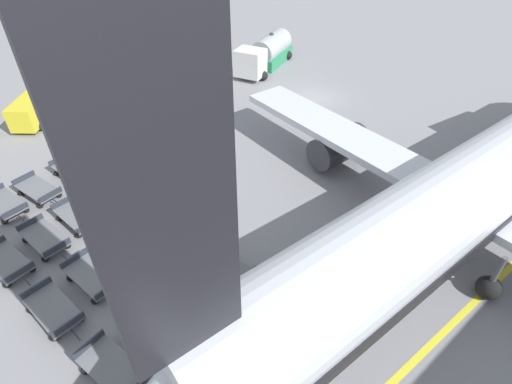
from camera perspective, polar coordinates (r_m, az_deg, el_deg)
ground_plane at (r=36.12m, az=8.27°, el=13.18°), size 500.00×500.00×0.00m
airplane at (r=22.37m, az=29.50°, el=1.10°), size 31.75×39.22×14.21m
fuel_tanker_primary at (r=42.15m, az=1.53°, el=19.17°), size 5.88×8.88×3.03m
fuel_tanker_secondary at (r=46.22m, az=-14.73°, el=19.71°), size 9.05×5.42×2.90m
service_van at (r=36.07m, az=-28.93°, el=10.63°), size 5.34×4.97×2.00m
baggage_dolly_row_near_col_b at (r=23.02m, az=-32.03°, el=-8.53°), size 3.69×2.01×0.92m
baggage_dolly_row_near_col_c at (r=19.94m, az=-26.95°, el=-14.76°), size 3.69×1.87×0.92m
baggage_dolly_row_near_col_d at (r=17.41m, az=-19.66°, el=-22.68°), size 3.69×2.09×0.92m
baggage_dolly_row_mid_a_col_a at (r=26.89m, az=-32.23°, el=-1.48°), size 3.69×1.98×0.92m
baggage_dolly_row_mid_a_col_b at (r=23.41m, az=-27.94°, el=-5.90°), size 3.69×1.89×0.92m
baggage_dolly_row_mid_a_col_c at (r=20.50m, az=-22.34°, el=-11.15°), size 3.69×1.94×0.92m
baggage_dolly_row_mid_a_col_d at (r=17.91m, az=-14.09°, el=-18.36°), size 3.69×2.11×0.92m
baggage_dolly_row_mid_b_col_a at (r=27.10m, az=-28.67°, el=0.26°), size 3.69×2.12×0.92m
baggage_dolly_row_mid_b_col_b at (r=24.04m, az=-24.13°, el=-3.24°), size 3.69×1.87×0.92m
baggage_dolly_row_mid_b_col_c at (r=21.06m, az=-17.99°, el=-8.18°), size 3.69×1.98×0.92m
baggage_dolly_row_mid_b_col_d at (r=18.61m, az=-9.06°, el=-14.28°), size 3.68×2.13×0.92m
baggage_dolly_row_far_col_a at (r=27.90m, az=-24.73°, el=2.75°), size 3.69×1.99×0.92m
baggage_dolly_row_far_col_b at (r=24.57m, az=-19.92°, el=-0.96°), size 3.68×2.14×0.92m
baggage_dolly_row_far_col_c at (r=21.80m, az=-13.44°, el=-5.20°), size 3.68×2.13×0.92m
baggage_dolly_row_far_col_d at (r=19.49m, az=-4.68°, el=-10.57°), size 3.69×1.96×0.92m
stand_guidance_stripe at (r=18.42m, az=21.95°, el=-21.24°), size 1.44×33.34×0.01m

